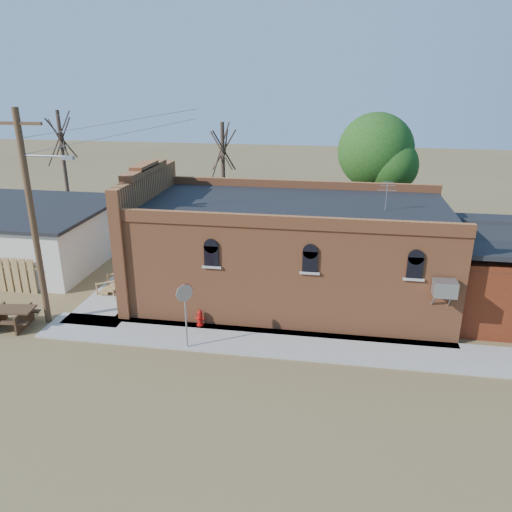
% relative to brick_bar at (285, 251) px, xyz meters
% --- Properties ---
extents(ground, '(120.00, 120.00, 0.00)m').
position_rel_brick_bar_xyz_m(ground, '(-1.64, -5.49, -2.34)').
color(ground, brown).
rests_on(ground, ground).
extents(sidewalk_south, '(19.00, 2.20, 0.08)m').
position_rel_brick_bar_xyz_m(sidewalk_south, '(-0.14, -4.59, -2.30)').
color(sidewalk_south, '#9E9991').
rests_on(sidewalk_south, ground).
extents(sidewalk_west, '(2.60, 10.00, 0.08)m').
position_rel_brick_bar_xyz_m(sidewalk_west, '(-7.94, 0.51, -2.30)').
color(sidewalk_west, '#9E9991').
rests_on(sidewalk_west, ground).
extents(brick_bar, '(16.40, 7.97, 6.30)m').
position_rel_brick_bar_xyz_m(brick_bar, '(0.00, 0.00, 0.00)').
color(brick_bar, '#AE5D35').
rests_on(brick_bar, ground).
extents(red_shed, '(5.40, 6.40, 4.30)m').
position_rel_brick_bar_xyz_m(red_shed, '(9.86, 0.01, -0.07)').
color(red_shed, '#612210').
rests_on(red_shed, ground).
extents(utility_pole, '(3.12, 0.26, 9.00)m').
position_rel_brick_bar_xyz_m(utility_pole, '(-9.79, -4.29, 2.43)').
color(utility_pole, '#492D1D').
rests_on(utility_pole, ground).
extents(tree_bare_near, '(2.80, 2.80, 7.65)m').
position_rel_brick_bar_xyz_m(tree_bare_near, '(-4.64, 7.51, 3.62)').
color(tree_bare_near, '#4C392B').
rests_on(tree_bare_near, ground).
extents(tree_bare_far, '(2.80, 2.80, 8.16)m').
position_rel_brick_bar_xyz_m(tree_bare_far, '(-15.64, 8.51, 4.02)').
color(tree_bare_far, '#4C392B').
rests_on(tree_bare_far, ground).
extents(tree_leafy, '(4.40, 4.40, 8.15)m').
position_rel_brick_bar_xyz_m(tree_leafy, '(4.36, 8.01, 3.59)').
color(tree_leafy, '#4C392B').
rests_on(tree_leafy, ground).
extents(fire_hydrant, '(0.41, 0.40, 0.70)m').
position_rel_brick_bar_xyz_m(fire_hydrant, '(-3.19, -3.70, -1.91)').
color(fire_hydrant, '#A30C09').
rests_on(fire_hydrant, sidewalk_south).
extents(stop_sign, '(0.53, 0.59, 2.68)m').
position_rel_brick_bar_xyz_m(stop_sign, '(-3.22, -5.49, -0.20)').
color(stop_sign, '#929297').
rests_on(stop_sign, sidewalk_south).
extents(trash_barrel, '(0.65, 0.65, 0.80)m').
position_rel_brick_bar_xyz_m(trash_barrel, '(-6.94, -1.47, -1.86)').
color(trash_barrel, '#1B5789').
rests_on(trash_barrel, sidewalk_west).
extents(picnic_table, '(2.24, 1.79, 0.86)m').
position_rel_brick_bar_xyz_m(picnic_table, '(-11.14, -4.99, -1.78)').
color(picnic_table, '#462E1C').
rests_on(picnic_table, ground).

